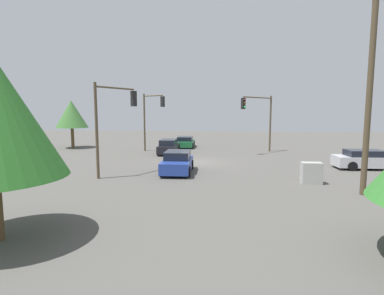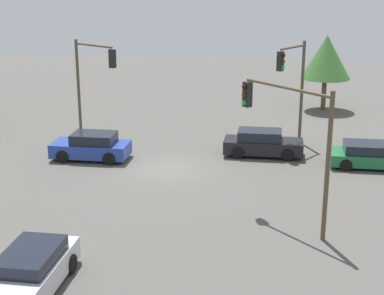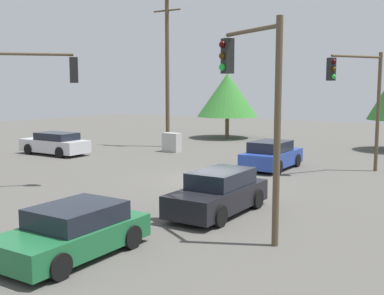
{
  "view_description": "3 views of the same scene",
  "coord_description": "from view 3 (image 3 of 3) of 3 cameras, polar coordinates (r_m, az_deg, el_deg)",
  "views": [
    {
      "loc": [
        1.46,
        -24.39,
        4.13
      ],
      "look_at": [
        -0.61,
        2.93,
        0.86
      ],
      "focal_mm": 28.0,
      "sensor_mm": 36.0,
      "label": 1
    },
    {
      "loc": [
        28.27,
        5.58,
        9.92
      ],
      "look_at": [
        -1.05,
        1.16,
        0.9
      ],
      "focal_mm": 55.0,
      "sensor_mm": 36.0,
      "label": 2
    },
    {
      "loc": [
        -10.78,
        18.6,
        4.24
      ],
      "look_at": [
        -0.85,
        2.98,
        1.89
      ],
      "focal_mm": 45.0,
      "sensor_mm": 36.0,
      "label": 3
    }
  ],
  "objects": [
    {
      "name": "traffic_signal_main",
      "position": [
        24.71,
        19.25,
        6.36
      ],
      "size": [
        1.92,
        2.99,
        5.91
      ],
      "rotation": [
        0.0,
        0.0,
        1.03
      ],
      "color": "brown",
      "rests_on": "ground_plane"
    },
    {
      "name": "traffic_signal_aux",
      "position": [
        20.87,
        -20.86,
        6.2
      ],
      "size": [
        3.45,
        3.52,
        5.79
      ],
      "rotation": [
        0.0,
        0.0,
        3.94
      ],
      "color": "brown",
      "rests_on": "ground_plane"
    },
    {
      "name": "sedan_green",
      "position": [
        12.63,
        -13.92,
        -9.64
      ],
      "size": [
        2.04,
        4.0,
        1.27
      ],
      "color": "#1E6638",
      "rests_on": "ground_plane"
    },
    {
      "name": "sedan_dark",
      "position": [
        16.21,
        3.19,
        -5.41
      ],
      "size": [
        1.84,
        4.32,
        1.44
      ],
      "color": "black",
      "rests_on": "ground_plane"
    },
    {
      "name": "traffic_signal_cross",
      "position": [
        13.51,
        7.42,
        6.46
      ],
      "size": [
        2.51,
        1.61,
        6.03
      ],
      "rotation": [
        0.0,
        0.0,
        -0.54
      ],
      "color": "brown",
      "rests_on": "ground_plane"
    },
    {
      "name": "electrical_cabinet",
      "position": [
        31.38,
        -2.42,
        0.61
      ],
      "size": [
        1.13,
        0.66,
        1.24
      ],
      "primitive_type": "cube",
      "color": "#B2B2AD",
      "rests_on": "ground_plane"
    },
    {
      "name": "ground_plane",
      "position": [
        21.91,
        2.31,
        -3.92
      ],
      "size": [
        80.0,
        80.0,
        0.0
      ],
      "primitive_type": "plane",
      "color": "#54514C"
    },
    {
      "name": "tree_right",
      "position": [
        39.88,
        4.22,
        6.22
      ],
      "size": [
        5.0,
        5.0,
        5.33
      ],
      "color": "brown",
      "rests_on": "ground_plane"
    },
    {
      "name": "utility_pole_tall",
      "position": [
        34.05,
        -2.95,
        9.89
      ],
      "size": [
        2.2,
        0.28,
        11.04
      ],
      "color": "brown",
      "rests_on": "ground_plane"
    },
    {
      "name": "sedan_blue",
      "position": [
        25.18,
        9.41,
        -0.93
      ],
      "size": [
        1.98,
        4.14,
        1.46
      ],
      "rotation": [
        0.0,
        0.0,
        3.14
      ],
      "color": "#233D93",
      "rests_on": "ground_plane"
    },
    {
      "name": "sedan_silver",
      "position": [
        31.31,
        -15.92,
        0.43
      ],
      "size": [
        4.56,
        1.93,
        1.39
      ],
      "rotation": [
        0.0,
        0.0,
        -1.57
      ],
      "color": "silver",
      "rests_on": "ground_plane"
    }
  ]
}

